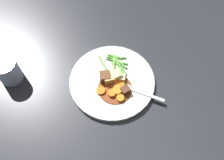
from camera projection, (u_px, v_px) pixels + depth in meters
The scene contains 28 objects.
ground_plane at pixel (112, 82), 0.81m from camera, with size 3.00×3.00×0.00m, color #26282D.
dinner_plate at pixel (112, 81), 0.80m from camera, with size 0.29×0.29×0.02m, color white.
stew_sauce at pixel (115, 89), 0.77m from camera, with size 0.11×0.11×0.00m, color brown.
carrot_slice_0 at pixel (120, 98), 0.75m from camera, with size 0.02×0.02×0.01m, color orange.
carrot_slice_1 at pixel (101, 91), 0.77m from camera, with size 0.03×0.03×0.01m, color orange.
carrot_slice_2 at pixel (117, 90), 0.76m from camera, with size 0.03×0.03×0.01m, color orange.
carrot_slice_3 at pixel (112, 94), 0.76m from camera, with size 0.03×0.03×0.01m, color orange.
carrot_slice_4 at pixel (119, 85), 0.78m from camera, with size 0.03×0.03×0.01m, color orange.
potato_chunk_0 at pixel (116, 75), 0.78m from camera, with size 0.03×0.03×0.03m, color #EAD68C.
potato_chunk_1 at pixel (122, 77), 0.79m from camera, with size 0.02×0.02×0.02m, color #EAD68C.
potato_chunk_2 at pixel (109, 78), 0.78m from camera, with size 0.04×0.03×0.03m, color #DBBC6B.
meat_chunk_0 at pixel (125, 90), 0.76m from camera, with size 0.03×0.02×0.02m, color #56331E.
meat_chunk_1 at pixel (105, 77), 0.78m from camera, with size 0.03×0.03×0.03m, color brown.
green_bean_0 at pixel (114, 63), 0.82m from camera, with size 0.01×0.01×0.07m, color #66AD42.
green_bean_1 at pixel (117, 61), 0.82m from camera, with size 0.01×0.01×0.08m, color #4C8E33.
green_bean_2 at pixel (117, 70), 0.81m from camera, with size 0.01×0.01×0.07m, color #599E38.
green_bean_3 at pixel (120, 62), 0.82m from camera, with size 0.01×0.01×0.06m, color #66AD42.
green_bean_4 at pixel (116, 79), 0.79m from camera, with size 0.01×0.01×0.07m, color #66AD42.
green_bean_5 at pixel (118, 65), 0.82m from camera, with size 0.01×0.01×0.07m, color #599E38.
green_bean_6 at pixel (116, 58), 0.83m from camera, with size 0.01×0.01×0.07m, color #4C8E33.
green_bean_7 at pixel (116, 79), 0.79m from camera, with size 0.01×0.01×0.05m, color #66AD42.
green_bean_8 at pixel (115, 57), 0.83m from camera, with size 0.01×0.01×0.05m, color #66AD42.
green_bean_9 at pixel (120, 66), 0.81m from camera, with size 0.01×0.01×0.08m, color #4C8E33.
green_bean_10 at pixel (122, 77), 0.79m from camera, with size 0.01×0.01×0.08m, color #66AD42.
green_bean_11 at pixel (121, 75), 0.80m from camera, with size 0.01×0.01×0.08m, color #599E38.
green_bean_12 at pixel (103, 64), 0.82m from camera, with size 0.01×0.01×0.07m, color #599E38.
fork at pixel (137, 91), 0.77m from camera, with size 0.10×0.16×0.00m.
water_glass at pixel (8, 71), 0.78m from camera, with size 0.08×0.08×0.09m, color silver.
Camera 1 is at (0.39, -0.04, 0.70)m, focal length 38.04 mm.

